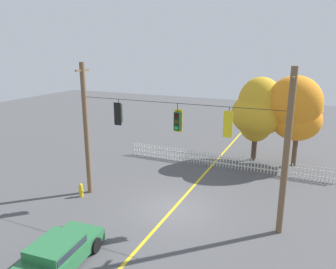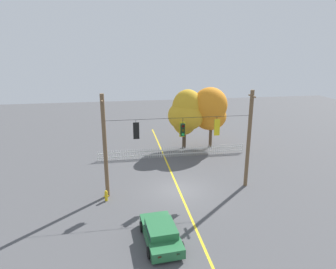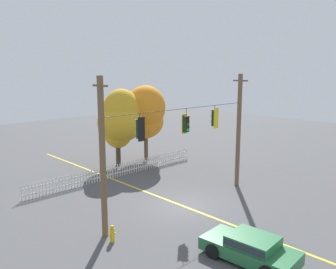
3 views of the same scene
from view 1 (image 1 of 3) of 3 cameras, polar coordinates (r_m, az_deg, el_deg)
name	(u,v)px [view 1 (image 1 of 3)]	position (r m, az deg, el deg)	size (l,w,h in m)	color
ground	(173,209)	(17.73, 0.87, -13.13)	(80.00, 80.00, 0.00)	#4C4C4F
lane_centerline_stripe	(173,209)	(17.73, 0.87, -13.12)	(0.16, 36.00, 0.01)	gold
signal_support_span	(173,140)	(16.27, 0.92, -0.91)	(11.13, 1.10, 7.67)	brown
traffic_signal_southbound_primary	(119,114)	(17.46, -8.72, 3.70)	(0.43, 0.38, 1.39)	black
traffic_signal_westbound_side	(177,121)	(15.96, 1.68, 2.40)	(0.43, 0.38, 1.47)	black
traffic_signal_eastbound_side	(228,124)	(15.16, 10.68, 1.89)	(0.43, 0.38, 1.42)	black
white_picket_fence	(223,161)	(23.73, 9.76, -4.62)	(14.83, 0.06, 0.99)	silver
autumn_maple_near_fence	(258,112)	(24.79, 15.69, 3.93)	(3.87, 3.61, 6.42)	#473828
autumn_maple_mid	(297,110)	(24.57, 21.83, 4.05)	(3.84, 3.78, 6.62)	brown
parked_car	(58,253)	(14.11, -18.93, -19.18)	(2.20, 4.13, 1.15)	#286B3D
fire_hydrant	(81,190)	(19.63, -15.16, -9.49)	(0.38, 0.22, 0.81)	gold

